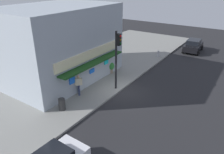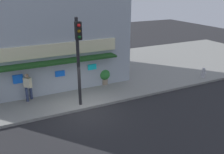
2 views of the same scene
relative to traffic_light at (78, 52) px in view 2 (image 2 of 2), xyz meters
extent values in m
plane|color=#232326|center=(0.06, -0.42, -3.41)|extent=(63.95, 63.95, 0.00)
cube|color=gray|center=(0.06, 5.26, -3.33)|extent=(42.63, 11.35, 0.16)
cube|color=#9EA8B2|center=(-0.75, 5.94, 0.10)|extent=(10.69, 7.25, 6.71)
cube|color=beige|center=(-0.75, 2.24, -0.32)|extent=(8.12, 0.16, 0.78)
cube|color=#194719|center=(-0.75, 1.89, -1.00)|extent=(7.70, 0.90, 0.12)
cube|color=blue|center=(-3.11, 2.26, -1.85)|extent=(0.59, 0.08, 0.54)
cube|color=blue|center=(-0.58, 2.26, -1.90)|extent=(0.62, 0.08, 0.37)
cube|color=#19D8E5|center=(1.63, 2.26, -1.77)|extent=(0.60, 0.08, 0.38)
cylinder|color=black|center=(0.00, 0.11, -0.72)|extent=(0.18, 0.18, 5.07)
cube|color=black|center=(0.00, -0.14, 1.15)|extent=(0.32, 0.28, 0.95)
sphere|color=red|center=(0.00, -0.29, 1.45)|extent=(0.18, 0.18, 0.18)
sphere|color=brown|center=(0.00, -0.29, 1.15)|extent=(0.18, 0.18, 0.18)
sphere|color=#0F4C19|center=(0.00, -0.29, 0.85)|extent=(0.18, 0.18, 0.18)
cylinder|color=#B2B2B7|center=(10.01, 0.35, -2.95)|extent=(0.28, 0.28, 0.60)
sphere|color=#B2B2B7|center=(10.01, 0.35, -2.57)|extent=(0.24, 0.24, 0.24)
cylinder|color=#B2B2B7|center=(9.81, 0.35, -2.92)|extent=(0.12, 0.10, 0.10)
cylinder|color=#B2B2B7|center=(10.21, 0.35, -2.92)|extent=(0.12, 0.10, 0.10)
cylinder|color=navy|center=(-2.49, 2.18, -2.82)|extent=(0.23, 0.23, 0.86)
cylinder|color=navy|center=(-2.76, 1.91, -2.82)|extent=(0.23, 0.23, 0.86)
cube|color=beige|center=(-2.62, 2.05, -2.09)|extent=(0.50, 0.50, 0.60)
sphere|color=tan|center=(-2.62, 2.05, -1.65)|extent=(0.22, 0.22, 0.22)
cylinder|color=beige|center=(-2.80, 2.23, -2.12)|extent=(0.14, 0.14, 0.54)
cylinder|color=beige|center=(-2.44, 1.86, -2.12)|extent=(0.14, 0.14, 0.54)
cylinder|color=gray|center=(2.61, 2.42, -3.05)|extent=(0.49, 0.49, 0.40)
sphere|color=#2D7A33|center=(2.61, 2.42, -2.52)|extent=(0.78, 0.78, 0.78)
camera|label=1|loc=(-14.36, -9.11, 5.59)|focal=34.87mm
camera|label=2|loc=(-3.90, -12.21, 3.26)|focal=38.51mm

